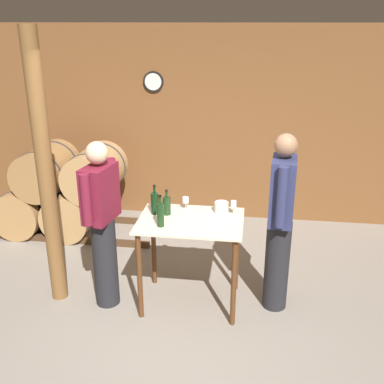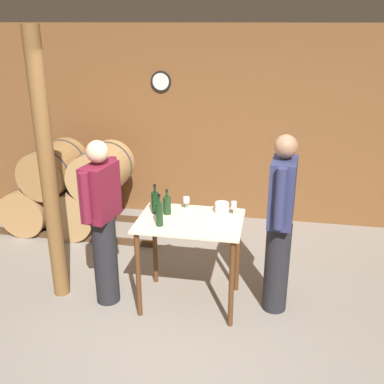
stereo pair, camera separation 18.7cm
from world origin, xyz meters
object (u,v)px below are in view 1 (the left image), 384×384
object	(u,v)px
wine_bottle_left	(160,214)
wine_glass_near_left	(186,200)
wine_bottle_far_left	(155,203)
ice_bucket	(221,207)
person_host	(280,220)
person_visitor_with_scarf	(102,223)
wine_bottle_center	(167,205)
wooden_post	(46,175)
wine_glass_near_center	(234,205)

from	to	relation	value
wine_bottle_left	wine_glass_near_left	xyz separation A→B (m)	(0.17, 0.44, -0.03)
wine_bottle_far_left	ice_bucket	xyz separation A→B (m)	(0.65, 0.12, -0.06)
person_host	person_visitor_with_scarf	distance (m)	1.71
ice_bucket	person_visitor_with_scarf	distance (m)	1.18
wine_bottle_center	person_host	xyz separation A→B (m)	(1.10, -0.05, -0.07)
wine_bottle_left	person_host	bearing A→B (deg)	11.74
wooden_post	wine_glass_near_center	bearing A→B (deg)	9.05
person_host	ice_bucket	bearing A→B (deg)	163.44
wine_bottle_far_left	ice_bucket	world-z (taller)	wine_bottle_far_left
wine_bottle_left	wine_bottle_center	bearing A→B (deg)	88.81
wooden_post	wine_glass_near_left	world-z (taller)	wooden_post
wine_bottle_left	wine_glass_near_left	world-z (taller)	wine_bottle_left
wine_bottle_far_left	person_visitor_with_scarf	bearing A→B (deg)	-154.63
person_visitor_with_scarf	wooden_post	bearing A→B (deg)	176.52
wine_bottle_left	wine_bottle_center	size ratio (longest dim) A/B	1.19
wine_glass_near_center	person_host	distance (m)	0.48
wine_bottle_far_left	wine_bottle_center	distance (m)	0.12
wine_bottle_left	wine_glass_near_center	xyz separation A→B (m)	(0.66, 0.37, -0.02)
person_host	wine_bottle_left	bearing A→B (deg)	-168.26
wooden_post	wine_bottle_left	bearing A→B (deg)	-4.41
wine_glass_near_center	person_host	size ratio (longest dim) A/B	0.08
wooden_post	wine_bottle_center	bearing A→B (deg)	9.59
person_host	person_visitor_with_scarf	size ratio (longest dim) A/B	1.05
wine_glass_near_left	person_host	size ratio (longest dim) A/B	0.07
person_host	wooden_post	bearing A→B (deg)	-176.32
wine_glass_near_center	person_host	bearing A→B (deg)	-17.22
wine_glass_near_left	wine_glass_near_center	xyz separation A→B (m)	(0.49, -0.07, 0.01)
wine_glass_near_left	ice_bucket	bearing A→B (deg)	-6.29
wooden_post	person_host	bearing A→B (deg)	3.68
wooden_post	wine_bottle_left	size ratio (longest dim) A/B	8.74
wine_glass_near_left	wine_glass_near_center	bearing A→B (deg)	-8.25
wine_bottle_far_left	wine_glass_near_center	size ratio (longest dim) A/B	2.15
wooden_post	person_host	xyz separation A→B (m)	(2.23, 0.14, -0.40)
wine_bottle_left	ice_bucket	bearing A→B (deg)	36.76
wine_bottle_center	person_host	distance (m)	1.11
wooden_post	wine_glass_near_left	xyz separation A→B (m)	(1.29, 0.35, -0.33)
wine_glass_near_left	person_visitor_with_scarf	size ratio (longest dim) A/B	0.07
wooden_post	wine_bottle_left	world-z (taller)	wooden_post
wine_bottle_left	wine_glass_near_left	distance (m)	0.47
wooden_post	wine_bottle_left	distance (m)	1.17
wooden_post	person_visitor_with_scarf	distance (m)	0.70
wine_glass_near_left	wine_glass_near_center	world-z (taller)	wine_glass_near_center
wine_glass_near_left	person_visitor_with_scarf	xyz separation A→B (m)	(-0.75, -0.39, -0.12)
wine_bottle_far_left	wine_glass_near_left	world-z (taller)	wine_bottle_far_left
wine_glass_near_center	wine_bottle_far_left	bearing A→B (deg)	-173.20
wine_glass_near_center	person_host	xyz separation A→B (m)	(0.45, -0.14, -0.08)
wine_bottle_left	wine_glass_near_center	world-z (taller)	wine_bottle_left
person_host	wine_glass_near_left	bearing A→B (deg)	167.37
person_visitor_with_scarf	wine_bottle_far_left	bearing A→B (deg)	25.37
wine_bottle_center	wine_glass_near_center	distance (m)	0.66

